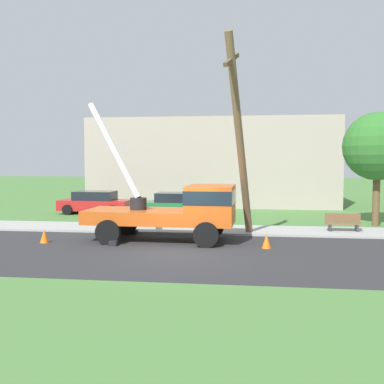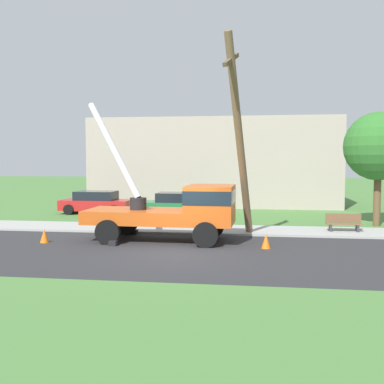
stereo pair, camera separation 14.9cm
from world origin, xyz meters
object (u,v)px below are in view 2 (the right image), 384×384
Objects in this scene: traffic_cone_behind at (44,236)px; park_bench at (344,223)px; leaning_utility_pole at (239,139)px; parked_sedan_red at (96,202)px; parked_sedan_green at (178,204)px; traffic_cone_ahead at (266,241)px; roadside_tree_near at (379,147)px; utility_truck at (180,208)px.

park_bench is at bearing 18.38° from traffic_cone_behind.
leaning_utility_pole is 14.98× the size of traffic_cone_behind.
parked_sedan_green is at bearing -6.85° from parked_sedan_red.
leaning_utility_pole is 1.89× the size of parked_sedan_green.
traffic_cone_behind is at bearing -82.09° from parked_sedan_red.
traffic_cone_ahead is 9.72m from roadside_tree_near.
park_bench is (8.68, -5.25, -0.25)m from parked_sedan_green.
leaning_utility_pole is at bearing -63.13° from parked_sedan_green.
traffic_cone_behind is (-7.90, -1.69, -4.00)m from leaning_utility_pole.
traffic_cone_behind is at bearing -161.62° from park_bench.
leaning_utility_pole is 8.60m from roadside_tree_near.
traffic_cone_ahead is 0.13× the size of parked_sedan_red.
parked_sedan_green reaches higher than park_bench.
parked_sedan_red is 1.00× the size of parked_sedan_green.
roadside_tree_near is at bearing 36.99° from leaning_utility_pole.
traffic_cone_ahead is 1.00× the size of traffic_cone_behind.
traffic_cone_ahead is at bearing -17.50° from utility_truck.
parked_sedan_red is at bearing 168.69° from roadside_tree_near.
park_bench is at bearing 27.91° from leaning_utility_pole.
traffic_cone_behind is 16.71m from roadside_tree_near.
leaning_utility_pole reaches higher than roadside_tree_near.
parked_sedan_green reaches higher than traffic_cone_ahead.
utility_truck is 1.53× the size of parked_sedan_red.
leaning_utility_pole reaches higher than traffic_cone_behind.
traffic_cone_ahead is 9.00m from traffic_cone_behind.
roadside_tree_near is (14.76, 6.86, 3.79)m from traffic_cone_behind.
utility_truck is 8.48m from parked_sedan_green.
roadside_tree_near reaches higher than parked_sedan_green.
roadside_tree_near is (10.80, -2.59, 3.35)m from parked_sedan_green.
traffic_cone_ahead is 5.56m from park_bench.
park_bench reaches higher than traffic_cone_ahead.
parked_sedan_red is 2.77× the size of park_bench.
leaning_utility_pole is 6.59m from park_bench.
leaning_utility_pole is at bearing 12.06° from traffic_cone_behind.
parked_sedan_green is (3.97, 9.45, 0.43)m from traffic_cone_behind.
utility_truck is at bearing -156.87° from park_bench.
parked_sedan_green is (-3.93, 7.76, -3.57)m from leaning_utility_pole.
utility_truck reaches higher than parked_sedan_red.
leaning_utility_pole is at bearing 123.39° from traffic_cone_ahead.
utility_truck is 4.22× the size of park_bench.
parked_sedan_red is (-1.40, 10.09, 0.43)m from traffic_cone_behind.
leaning_utility_pole is at bearing -152.09° from park_bench.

